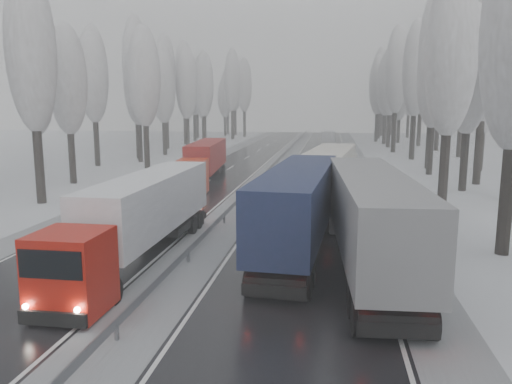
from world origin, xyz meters
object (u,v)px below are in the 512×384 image
(truck_grey_tarp, at_px, (368,212))
(truck_red_red, at_px, (205,159))
(truck_cream_box, at_px, (330,174))
(truck_red_white, at_px, (143,212))
(truck_blue_box, at_px, (301,201))
(box_truck_distant, at_px, (328,139))

(truck_grey_tarp, relative_size, truck_red_red, 1.16)
(truck_cream_box, relative_size, truck_red_white, 1.10)
(truck_grey_tarp, bearing_deg, truck_red_red, 116.08)
(truck_red_red, bearing_deg, truck_cream_box, -47.52)
(truck_grey_tarp, xyz_separation_m, truck_blue_box, (-3.12, 2.66, -0.07))
(truck_blue_box, distance_m, truck_cream_box, 10.81)
(truck_red_red, bearing_deg, box_truck_distant, 70.35)
(truck_grey_tarp, height_order, truck_cream_box, truck_grey_tarp)
(truck_cream_box, height_order, box_truck_distant, truck_cream_box)
(truck_grey_tarp, distance_m, truck_blue_box, 4.10)
(truck_blue_box, bearing_deg, truck_red_red, 120.01)
(box_truck_distant, relative_size, truck_red_red, 0.51)
(truck_grey_tarp, height_order, truck_red_red, truck_grey_tarp)
(truck_red_white, bearing_deg, truck_grey_tarp, 0.65)
(truck_blue_box, relative_size, box_truck_distant, 2.20)
(truck_red_white, bearing_deg, box_truck_distant, 83.50)
(truck_blue_box, bearing_deg, truck_grey_tarp, -36.44)
(truck_blue_box, distance_m, truck_red_red, 23.89)
(truck_cream_box, xyz_separation_m, truck_red_white, (-8.79, -13.43, -0.21))
(truck_grey_tarp, distance_m, truck_red_white, 10.51)
(truck_cream_box, bearing_deg, truck_grey_tarp, -75.90)
(truck_red_red, bearing_deg, truck_blue_box, -69.36)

